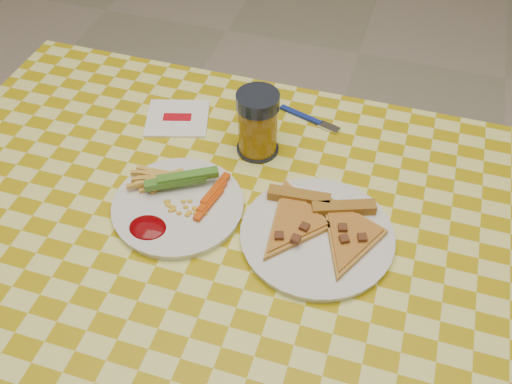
% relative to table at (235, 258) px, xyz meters
% --- Properties ---
extents(table, '(1.28, 0.88, 0.76)m').
position_rel_table_xyz_m(table, '(0.00, 0.00, 0.00)').
color(table, silver).
rests_on(table, ground).
extents(plate_left, '(0.29, 0.29, 0.01)m').
position_rel_table_xyz_m(plate_left, '(-0.11, 0.02, 0.08)').
color(plate_left, silver).
rests_on(plate_left, table).
extents(plate_right, '(0.33, 0.33, 0.01)m').
position_rel_table_xyz_m(plate_right, '(0.14, 0.03, 0.08)').
color(plate_right, silver).
rests_on(plate_right, table).
extents(fries_veggies, '(0.20, 0.19, 0.04)m').
position_rel_table_xyz_m(fries_veggies, '(-0.12, 0.04, 0.10)').
color(fries_veggies, gold).
rests_on(fries_veggies, plate_left).
extents(pizza_slices, '(0.27, 0.25, 0.02)m').
position_rel_table_xyz_m(pizza_slices, '(0.14, 0.05, 0.09)').
color(pizza_slices, gold).
rests_on(pizza_slices, plate_right).
extents(drink_glass, '(0.08, 0.08, 0.14)m').
position_rel_table_xyz_m(drink_glass, '(-0.02, 0.22, 0.14)').
color(drink_glass, black).
rests_on(drink_glass, table).
extents(napkin, '(0.16, 0.15, 0.01)m').
position_rel_table_xyz_m(napkin, '(-0.21, 0.26, 0.08)').
color(napkin, white).
rests_on(napkin, table).
extents(fork, '(0.14, 0.06, 0.01)m').
position_rel_table_xyz_m(fork, '(0.05, 0.33, 0.08)').
color(fork, navy).
rests_on(fork, table).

